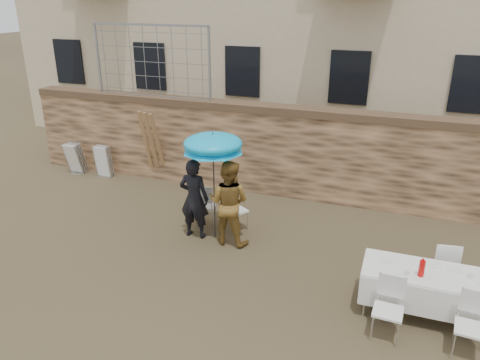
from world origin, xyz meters
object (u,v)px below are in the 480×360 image
(umbrella, at_px, (213,147))
(chair_stack_left, at_px, (78,156))
(man_suit, at_px, (194,199))
(couple_chair_left, at_px, (206,204))
(table_chair_front_right, at_px, (471,327))
(woman_dress, at_px, (229,203))
(table_chair_back, at_px, (443,265))
(chair_stack_right, at_px, (105,160))
(table_chair_front_left, at_px, (388,310))
(banquet_table, at_px, (434,276))
(couple_chair_right, at_px, (236,209))
(soda_bottle, at_px, (422,269))

(umbrella, height_order, chair_stack_left, umbrella)
(man_suit, relative_size, umbrella, 0.82)
(couple_chair_left, xyz_separation_m, table_chair_front_right, (5.05, -2.42, 0.00))
(man_suit, bearing_deg, woman_dress, 178.69)
(table_chair_back, xyz_separation_m, chair_stack_right, (-8.53, 2.62, -0.02))
(table_chair_front_right, bearing_deg, chair_stack_left, 161.91)
(table_chair_front_left, distance_m, chair_stack_right, 8.78)
(banquet_table, height_order, table_chair_front_left, table_chair_front_left)
(couple_chair_left, bearing_deg, woman_dress, 134.54)
(table_chair_front_right, distance_m, chair_stack_left, 10.59)
(woman_dress, height_order, table_chair_front_left, woman_dress)
(chair_stack_right, bearing_deg, couple_chair_right, -21.35)
(chair_stack_left, distance_m, chair_stack_right, 0.90)
(man_suit, distance_m, couple_chair_left, 0.66)
(table_chair_front_left, height_order, table_chair_front_right, same)
(soda_bottle, bearing_deg, table_chair_front_right, -40.60)
(banquet_table, xyz_separation_m, table_chair_front_left, (-0.60, -0.75, -0.25))
(banquet_table, relative_size, table_chair_back, 2.19)
(banquet_table, relative_size, table_chair_front_left, 2.19)
(soda_bottle, relative_size, table_chair_front_left, 0.27)
(couple_chair_left, bearing_deg, table_chair_front_left, 139.31)
(couple_chair_left, bearing_deg, man_suit, 80.80)
(chair_stack_right, bearing_deg, table_chair_front_left, -28.35)
(table_chair_front_left, distance_m, table_chair_back, 1.74)
(chair_stack_right, bearing_deg, umbrella, -27.77)
(woman_dress, relative_size, umbrella, 0.84)
(table_chair_back, bearing_deg, woman_dress, -12.81)
(umbrella, distance_m, chair_stack_left, 5.74)
(man_suit, bearing_deg, couple_chair_right, -143.16)
(man_suit, distance_m, table_chair_front_left, 4.39)
(couple_chair_left, relative_size, chair_stack_right, 1.04)
(chair_stack_right, bearing_deg, man_suit, -31.33)
(couple_chair_left, distance_m, chair_stack_left, 5.00)
(couple_chair_left, distance_m, table_chair_back, 4.83)
(man_suit, height_order, table_chair_front_right, man_suit)
(couple_chair_left, bearing_deg, chair_stack_right, -34.06)
(soda_bottle, bearing_deg, chair_stack_left, 158.43)
(couple_chair_right, relative_size, banquet_table, 0.46)
(table_chair_back, bearing_deg, table_chair_front_left, 54.45)
(couple_chair_right, bearing_deg, chair_stack_right, 11.50)
(couple_chair_left, bearing_deg, banquet_table, 150.65)
(couple_chair_right, bearing_deg, chair_stack_left, 14.82)
(couple_chair_left, bearing_deg, couple_chair_right, 170.80)
(chair_stack_left, bearing_deg, couple_chair_left, -20.51)
(chair_stack_right, bearing_deg, chair_stack_left, 180.00)
(woman_dress, relative_size, table_chair_front_right, 1.83)
(banquet_table, bearing_deg, table_chair_back, 75.96)
(table_chair_back, xyz_separation_m, chair_stack_left, (-9.43, 2.62, -0.02))
(soda_bottle, relative_size, table_chair_back, 0.27)
(banquet_table, bearing_deg, couple_chair_right, 156.56)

